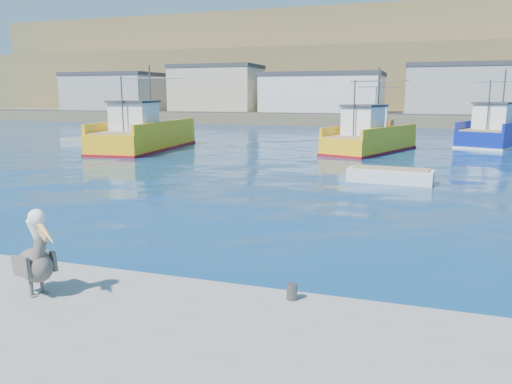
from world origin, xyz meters
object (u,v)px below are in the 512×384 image
Objects in this scene: trawler_yellow_b at (369,139)px; pelican at (36,258)px; trawler_yellow_a at (144,136)px; skiff_mid at (390,177)px; skiff_left at (85,143)px; trawler_blue at (496,133)px; boat_orange at (376,127)px.

trawler_yellow_b reaches higher than pelican.
trawler_yellow_a is 2.99× the size of skiff_mid.
trawler_yellow_b is 23.41m from skiff_left.
trawler_blue is (26.74, 12.44, -0.06)m from trawler_yellow_a.
trawler_yellow_a reaches higher than trawler_blue.
trawler_yellow_a is at bearing -155.04° from trawler_blue.
skiff_mid is at bearing -26.56° from trawler_yellow_a.
skiff_mid is (2.39, -13.39, -0.68)m from trawler_yellow_b.
trawler_yellow_b is at bearing 100.11° from skiff_mid.
skiff_mid is at bearing -22.43° from skiff_left.
trawler_blue is 34.93m from skiff_left.
skiff_left is (-32.95, -11.57, -0.75)m from trawler_blue.
trawler_blue is at bearing 72.50° from pelican.
trawler_blue is at bearing 71.67° from skiff_mid.
boat_orange reaches higher than skiff_mid.
skiff_mid is (19.40, -9.70, -0.80)m from trawler_yellow_a.
boat_orange reaches higher than skiff_left.
trawler_yellow_a is 30.89m from pelican.
pelican is (-2.86, -31.15, 0.25)m from trawler_yellow_b.
trawler_blue is 2.96× the size of skiff_left.
boat_orange is at bearing 87.26° from pelican.
pelican is at bearing -95.24° from trawler_yellow_b.
trawler_yellow_a is 21.71m from skiff_mid.
skiff_left is at bearing -143.24° from boat_orange.
trawler_yellow_a is 1.08× the size of trawler_blue.
trawler_blue reaches higher than trawler_yellow_b.
pelican is (-2.16, -45.16, 0.19)m from boat_orange.
trawler_yellow_a reaches higher than boat_orange.
skiff_mid is at bearing 73.54° from pelican.
trawler_yellow_b is at bearing 84.76° from pelican.
pelican is at bearing -54.29° from skiff_left.
skiff_left is 34.91m from pelican.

